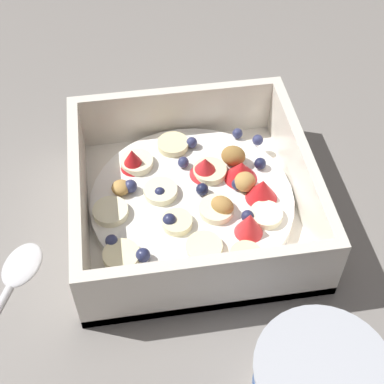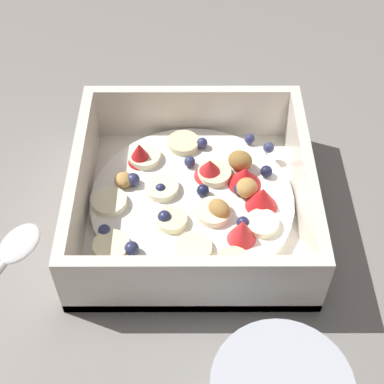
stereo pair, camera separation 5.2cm
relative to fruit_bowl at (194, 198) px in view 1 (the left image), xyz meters
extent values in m
plane|color=gray|center=(-0.01, -0.02, -0.02)|extent=(2.40, 2.40, 0.00)
cube|color=white|center=(0.00, 0.00, -0.02)|extent=(0.21, 0.21, 0.01)
cube|color=white|center=(0.00, -0.10, 0.01)|extent=(0.21, 0.01, 0.07)
cube|color=white|center=(0.00, 0.10, 0.01)|extent=(0.21, 0.01, 0.07)
cube|color=white|center=(-0.10, 0.00, 0.01)|extent=(0.01, 0.19, 0.07)
cube|color=white|center=(0.10, 0.00, 0.01)|extent=(0.01, 0.19, 0.07)
cylinder|color=white|center=(0.00, 0.00, 0.00)|extent=(0.19, 0.19, 0.01)
cylinder|color=#F7EFC6|center=(0.08, 0.01, 0.00)|extent=(0.04, 0.04, 0.01)
cylinder|color=beige|center=(0.01, -0.07, 0.00)|extent=(0.04, 0.04, 0.01)
cylinder|color=beige|center=(-0.03, 0.07, 0.00)|extent=(0.03, 0.03, 0.01)
cylinder|color=#F4EAB7|center=(0.07, 0.06, 0.00)|extent=(0.04, 0.04, 0.01)
cylinder|color=#F7EFC6|center=(0.05, -0.05, 0.00)|extent=(0.04, 0.04, 0.01)
cylinder|color=#F4EAB7|center=(0.00, 0.06, 0.00)|extent=(0.04, 0.04, 0.01)
cylinder|color=#F4EAB7|center=(-0.02, -0.03, 0.00)|extent=(0.03, 0.03, 0.01)
cylinder|color=#F7EFC6|center=(-0.02, 0.02, 0.00)|extent=(0.04, 0.04, 0.01)
cylinder|color=#F7EFC6|center=(-0.06, 0.03, 0.00)|extent=(0.03, 0.03, 0.01)
cylinder|color=#F7EFC6|center=(0.03, -0.01, 0.00)|extent=(0.04, 0.04, 0.01)
cylinder|color=#F4EAB7|center=(0.02, 0.03, 0.00)|extent=(0.04, 0.04, 0.01)
cone|color=red|center=(-0.06, 0.01, 0.01)|extent=(0.04, 0.04, 0.02)
cone|color=red|center=(-0.04, 0.05, 0.01)|extent=(0.03, 0.03, 0.02)
cone|color=red|center=(-0.02, -0.03, 0.01)|extent=(0.04, 0.04, 0.02)
cone|color=red|center=(-0.05, -0.02, 0.01)|extent=(0.04, 0.04, 0.02)
cone|color=red|center=(0.05, -0.05, 0.01)|extent=(0.03, 0.03, 0.02)
sphere|color=#191E3D|center=(-0.07, -0.03, 0.01)|extent=(0.01, 0.01, 0.01)
sphere|color=navy|center=(-0.04, 0.08, 0.01)|extent=(0.01, 0.01, 0.01)
sphere|color=navy|center=(0.06, -0.01, 0.01)|extent=(0.01, 0.01, 0.01)
sphere|color=navy|center=(0.08, 0.04, 0.01)|extent=(0.01, 0.01, 0.01)
sphere|color=#23284C|center=(0.05, 0.06, 0.01)|extent=(0.01, 0.01, 0.01)
sphere|color=navy|center=(0.00, -0.04, 0.01)|extent=(0.01, 0.01, 0.01)
sphere|color=navy|center=(-0.01, -0.07, 0.01)|extent=(0.01, 0.01, 0.01)
sphere|color=navy|center=(-0.06, -0.07, 0.01)|extent=(0.01, 0.01, 0.01)
sphere|color=#23284C|center=(0.03, -0.01, 0.01)|extent=(0.01, 0.01, 0.01)
sphere|color=#23284C|center=(0.03, 0.03, 0.01)|extent=(0.01, 0.01, 0.01)
sphere|color=navy|center=(-0.07, -0.06, 0.01)|extent=(0.01, 0.01, 0.01)
sphere|color=#191E3D|center=(-0.01, 0.00, 0.01)|extent=(0.01, 0.01, 0.01)
sphere|color=#23284C|center=(-0.04, -0.01, 0.01)|extent=(0.01, 0.01, 0.01)
sphere|color=#23284C|center=(-0.04, 0.03, 0.01)|extent=(0.01, 0.01, 0.01)
ellipsoid|color=tan|center=(-0.05, 0.00, 0.01)|extent=(0.03, 0.03, 0.02)
ellipsoid|color=olive|center=(-0.04, -0.04, 0.01)|extent=(0.03, 0.03, 0.02)
ellipsoid|color=#AD7F42|center=(-0.02, 0.02, 0.01)|extent=(0.03, 0.03, 0.02)
ellipsoid|color=tan|center=(0.07, -0.01, 0.01)|extent=(0.02, 0.02, 0.01)
ellipsoid|color=silver|center=(0.16, 0.04, -0.02)|extent=(0.05, 0.06, 0.01)
cylinder|color=#B7BCC6|center=(-0.06, 0.19, 0.04)|extent=(0.09, 0.09, 0.00)
camera|label=1|loc=(0.05, 0.34, 0.40)|focal=52.88mm
camera|label=2|loc=(0.00, 0.34, 0.40)|focal=52.88mm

